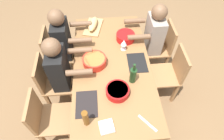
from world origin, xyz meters
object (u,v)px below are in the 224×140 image
chair_near_center (170,73)px  beer_bottle (86,118)px  chair_far_left (47,118)px  bread_loaf (93,24)px  chair_near_right (161,46)px  serving_bowl_fruit (94,61)px  diner_far_right (66,41)px  wine_glass (124,43)px  diner_near_right (151,36)px  napkin_stack (107,127)px  chair_far_center (52,81)px  wine_bottle (133,75)px  dining_table (112,68)px  serving_bowl_pasta (118,91)px  serving_bowl_greens (125,36)px  diner_far_center (63,70)px  cutting_board (93,27)px  chair_far_right (56,52)px

chair_near_center → beer_bottle: beer_bottle is taller
chair_far_left → bread_loaf: bearing=-25.1°
chair_near_right → serving_bowl_fruit: chair_near_right is taller
diner_far_right → wine_glass: size_ratio=7.23×
chair_near_center → diner_near_right: bearing=19.4°
bread_loaf → napkin_stack: 1.52m
chair_far_left → napkin_stack: bearing=-111.7°
chair_far_left → beer_bottle: size_ratio=3.86×
chair_far_center → wine_bottle: wine_bottle is taller
chair_near_center → chair_near_right: size_ratio=1.00×
dining_table → bread_loaf: bread_loaf is taller
serving_bowl_pasta → diner_near_right: bearing=-32.1°
serving_bowl_pasta → chair_far_left: bearing=97.3°
chair_far_left → serving_bowl_greens: 1.43m
diner_far_center → bread_loaf: 0.83m
cutting_board → beer_bottle: 1.46m
beer_bottle → chair_near_right: bearing=-41.6°
wine_bottle → wine_glass: 0.51m
chair_far_right → wine_glass: (-0.27, -0.97, 0.37)m
wine_bottle → napkin_stack: bearing=147.7°
diner_near_right → cutting_board: 0.85m
serving_bowl_greens → chair_far_left: bearing=133.2°
chair_near_center → chair_far_center: 1.59m
bread_loaf → wine_bottle: wine_bottle is taller
diner_near_right → serving_bowl_pasta: (-0.94, 0.59, 0.09)m
chair_far_left → dining_table: bearing=-56.8°
serving_bowl_fruit → diner_far_center: bearing=94.5°
bread_loaf → chair_far_right: bearing=109.3°
diner_near_right → serving_bowl_fruit: diner_near_right is taller
wine_bottle → chair_far_center: bearing=75.5°
wine_glass → napkin_stack: 1.08m
chair_near_right → serving_bowl_greens: 0.66m
serving_bowl_greens → diner_far_center: bearing=117.5°
diner_near_right → chair_far_center: (-0.52, 1.41, -0.21)m
cutting_board → dining_table: bearing=-163.7°
chair_far_left → serving_bowl_fruit: chair_far_left is taller
bread_loaf → diner_far_center: bearing=151.1°
chair_near_right → cutting_board: bearing=78.5°
dining_table → chair_far_right: size_ratio=2.23×
diner_near_right → diner_far_center: same height
chair_near_center → napkin_stack: (-0.79, 0.92, 0.27)m
diner_near_right → wine_bottle: size_ratio=4.14×
dining_table → chair_near_right: 0.97m
chair_far_right → chair_near_center: (-0.52, -1.59, 0.00)m
dining_table → cutting_board: size_ratio=4.73×
chair_far_right → diner_far_right: diner_far_right is taller
chair_far_center → cutting_board: (0.73, -0.58, 0.27)m
diner_near_right → dining_table: bearing=130.4°
chair_far_left → chair_far_center: 0.52m
dining_table → chair_near_center: 0.82m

